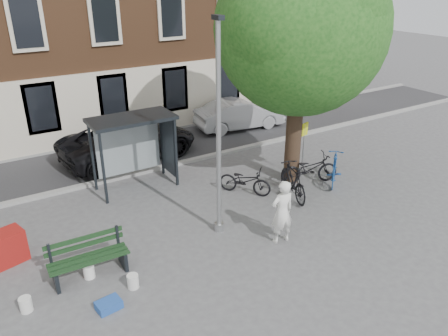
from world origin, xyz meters
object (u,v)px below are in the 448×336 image
Objects in this scene: lamppost at (219,143)px; bike_a at (310,169)px; painter at (282,212)px; notice_sign at (304,137)px; car_dark at (129,140)px; bus_shelter at (143,134)px; bike_d at (293,181)px; bike_b at (334,168)px; bench at (89,259)px; bike_c at (245,181)px; car_silver at (240,114)px; red_stand at (6,247)px.

lamppost reaches higher than bike_a.
painter is 4.11m from bike_a.
car_dark is at bearing 118.27° from notice_sign.
notice_sign is at bearing -133.61° from painter.
painter is 4.60m from notice_sign.
bike_a is at bearing -120.10° from notice_sign.
painter is (1.81, -5.52, -0.96)m from bus_shelter.
bike_d is at bearing -156.80° from notice_sign.
bus_shelter is 5.43m from bike_d.
bench is at bearing 51.20° from bike_b.
bike_d is at bearing 49.11° from bike_b.
notice_sign reaches higher than bike_b.
notice_sign reaches higher than bike_c.
car_dark is (3.64, 6.73, 0.31)m from bench.
lamppost is at bearing 53.45° from bike_b.
lamppost is 5.70m from bike_b.
bike_d is 7.36m from car_silver.
car_dark reaches higher than bike_d.
bike_b is at bearing -75.77° from notice_sign.
bike_b is at bearing 6.11° from lamppost.
notice_sign is at bearing -36.64° from bike_c.
bus_shelter is at bearing 16.02° from bike_b.
bus_shelter is 3.17× the size of red_stand.
bench is 0.95× the size of notice_sign.
bike_d is 0.36× the size of car_dark.
car_dark is at bearing 104.75° from car_silver.
notice_sign is at bearing -124.79° from bike_d.
car_silver is at bearing 27.30° from red_stand.
red_stand is at bearing -19.33° from painter.
bike_a is at bearing 176.61° from car_silver.
painter is at bearing -24.25° from red_stand.
car_dark is at bearing 43.48° from red_stand.
lamppost is 4.51m from bench.
bike_d is 8.85m from red_stand.
car_silver reaches higher than bike_d.
lamppost is at bearing 25.25° from bike_d.
bike_a is at bearing -3.35° from red_stand.
car_dark is at bearing -0.94° from bike_b.
car_silver is (5.69, 7.43, -2.07)m from lamppost.
bike_c is 0.89× the size of notice_sign.
lamppost reaches higher than car_silver.
bike_c is (2.00, 1.57, -2.30)m from lamppost.
bike_d reaches higher than bench.
notice_sign is (4.62, 1.61, -1.22)m from lamppost.
car_dark is 6.22× the size of red_stand.
lamppost reaches higher than car_dark.
bike_c is at bearing -24.73° from bike_d.
lamppost is 9.59m from car_silver.
bike_c is at bearing -100.10° from painter.
bike_a is 1.14× the size of bike_c.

